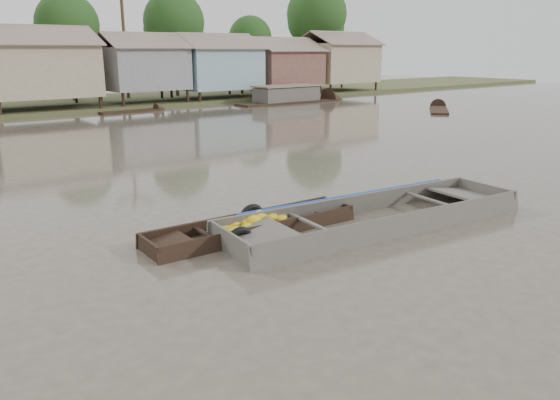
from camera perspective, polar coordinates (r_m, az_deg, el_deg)
ground at (r=11.27m, az=4.58°, el=-4.92°), size 120.00×120.00×0.00m
riverbank at (r=40.92m, az=-24.15°, el=13.00°), size 120.00×12.47×10.22m
banana_boat at (r=12.03m, az=-3.08°, el=-2.94°), size 5.02×1.41×0.71m
viewer_boat at (r=12.87m, az=10.04°, el=-2.20°), size 7.88×2.86×0.62m
distant_boats at (r=37.78m, az=-6.20°, el=9.80°), size 46.07×14.67×1.38m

